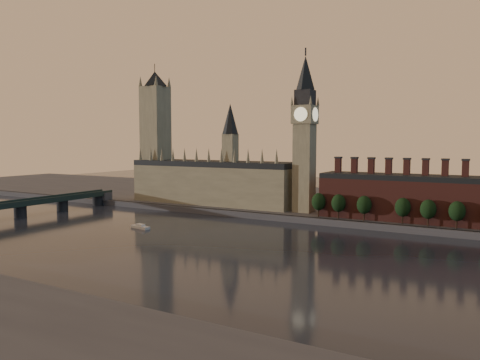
# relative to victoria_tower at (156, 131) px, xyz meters

# --- Properties ---
(ground) EXTENTS (900.00, 900.00, 0.00)m
(ground) POSITION_rel_victoria_tower_xyz_m (120.00, -115.00, -59.09)
(ground) COLOR black
(ground) RESTS_ON ground
(north_bank) EXTENTS (900.00, 182.00, 4.00)m
(north_bank) POSITION_rel_victoria_tower_xyz_m (120.00, 63.04, -57.09)
(north_bank) COLOR #48474C
(north_bank) RESTS_ON ground
(palace_of_westminster) EXTENTS (130.00, 30.30, 74.00)m
(palace_of_westminster) POSITION_rel_victoria_tower_xyz_m (55.59, -0.09, -37.46)
(palace_of_westminster) COLOR gray
(palace_of_westminster) RESTS_ON north_bank
(victoria_tower) EXTENTS (24.00, 24.00, 108.00)m
(victoria_tower) POSITION_rel_victoria_tower_xyz_m (0.00, 0.00, 0.00)
(victoria_tower) COLOR gray
(victoria_tower) RESTS_ON north_bank
(big_ben) EXTENTS (15.00, 15.00, 107.00)m
(big_ben) POSITION_rel_victoria_tower_xyz_m (130.00, -5.00, -2.26)
(big_ben) COLOR gray
(big_ben) RESTS_ON north_bank
(chimney_block) EXTENTS (110.00, 25.00, 37.00)m
(chimney_block) POSITION_rel_victoria_tower_xyz_m (200.00, -5.00, -41.27)
(chimney_block) COLOR brown
(chimney_block) RESTS_ON north_bank
(embankment_tree_0) EXTENTS (8.60, 8.60, 14.88)m
(embankment_tree_0) POSITION_rel_victoria_tower_xyz_m (145.93, -20.39, -45.62)
(embankment_tree_0) COLOR black
(embankment_tree_0) RESTS_ON north_bank
(embankment_tree_1) EXTENTS (8.60, 8.60, 14.88)m
(embankment_tree_1) POSITION_rel_victoria_tower_xyz_m (158.69, -20.65, -45.62)
(embankment_tree_1) COLOR black
(embankment_tree_1) RESTS_ON north_bank
(embankment_tree_2) EXTENTS (8.60, 8.60, 14.88)m
(embankment_tree_2) POSITION_rel_victoria_tower_xyz_m (174.19, -20.58, -45.62)
(embankment_tree_2) COLOR black
(embankment_tree_2) RESTS_ON north_bank
(embankment_tree_3) EXTENTS (8.60, 8.60, 14.88)m
(embankment_tree_3) POSITION_rel_victoria_tower_xyz_m (195.87, -19.77, -45.62)
(embankment_tree_3) COLOR black
(embankment_tree_3) RESTS_ON north_bank
(embankment_tree_4) EXTENTS (8.60, 8.60, 14.88)m
(embankment_tree_4) POSITION_rel_victoria_tower_xyz_m (209.48, -20.64, -45.62)
(embankment_tree_4) COLOR black
(embankment_tree_4) RESTS_ON north_bank
(embankment_tree_5) EXTENTS (8.60, 8.60, 14.88)m
(embankment_tree_5) POSITION_rel_victoria_tower_xyz_m (223.94, -20.45, -45.62)
(embankment_tree_5) COLOR black
(embankment_tree_5) RESTS_ON north_bank
(river_boat) EXTENTS (13.65, 6.05, 2.64)m
(river_boat) POSITION_rel_victoria_tower_xyz_m (61.89, -88.50, -58.08)
(river_boat) COLOR silver
(river_boat) RESTS_ON ground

